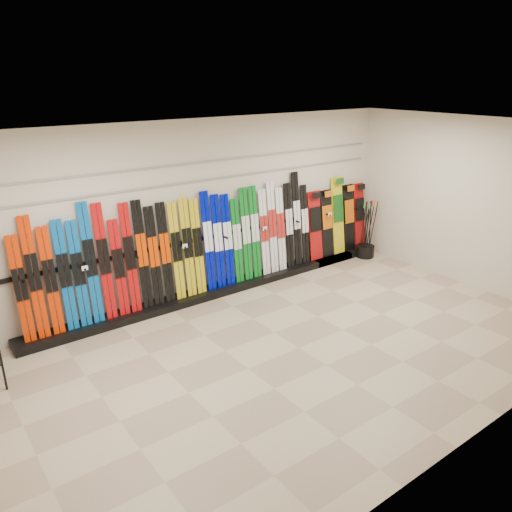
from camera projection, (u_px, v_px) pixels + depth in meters
floor at (299, 348)px, 7.08m from camera, size 8.00×8.00×0.00m
back_wall at (204, 209)px, 8.45m from camera, size 8.00×0.00×8.00m
right_wall at (472, 204)px, 8.80m from camera, size 0.00×5.00×5.00m
ceiling at (306, 132)px, 6.04m from camera, size 8.00×8.00×0.00m
ski_rack_base at (224, 288)px, 8.90m from camera, size 8.00×0.40×0.12m
skis at (187, 248)px, 8.25m from camera, size 5.37×0.24×1.83m
snowboards at (337, 220)px, 10.29m from camera, size 1.58×0.24×1.57m
pole_bin at (365, 251)px, 10.56m from camera, size 0.38×0.38×0.25m
ski_poles at (367, 229)px, 10.40m from camera, size 0.39×0.23×1.18m
slatwall_rail_0 at (204, 180)px, 8.26m from camera, size 7.60×0.02×0.03m
slatwall_rail_1 at (203, 162)px, 8.16m from camera, size 7.60×0.02×0.03m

